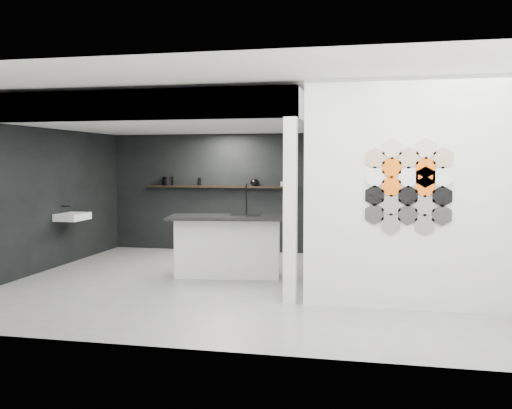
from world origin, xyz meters
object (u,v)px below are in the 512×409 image
object	(u,v)px
partition_panel	(406,194)
utensil_cup	(167,183)
glass_vase	(286,183)
wall_basin	(73,217)
stockpot	(168,181)
glass_bowl	(284,184)
bottle_dark	(199,182)
kettle	(254,182)
kitchen_island	(228,245)

from	to	relation	value
partition_panel	utensil_cup	bearing A→B (deg)	139.46
glass_vase	wall_basin	bearing A→B (deg)	-148.65
stockpot	glass_bowl	size ratio (longest dim) A/B	1.71
glass_vase	bottle_dark	distance (m)	1.77
kettle	wall_basin	bearing A→B (deg)	-165.19
glass_vase	utensil_cup	bearing A→B (deg)	180.00
kitchen_island	wall_basin	bearing A→B (deg)	165.34
kitchen_island	kettle	xyz separation A→B (m)	(-0.09, 2.39, 0.90)
wall_basin	kitchen_island	size ratio (longest dim) A/B	0.31
wall_basin	kitchen_island	bearing A→B (deg)	-6.51
kettle	utensil_cup	size ratio (longest dim) A/B	1.57
bottle_dark	kitchen_island	bearing A→B (deg)	-62.75
kitchen_island	kettle	distance (m)	2.56
bottle_dark	glass_vase	bearing A→B (deg)	0.00
kitchen_island	stockpot	bearing A→B (deg)	120.31
stockpot	glass_vase	bearing A→B (deg)	0.00
bottle_dark	partition_panel	bearing A→B (deg)	-45.18
bottle_dark	kettle	bearing A→B (deg)	0.00
bottle_dark	utensil_cup	world-z (taller)	bottle_dark
partition_panel	kitchen_island	world-z (taller)	partition_panel
kitchen_island	glass_vase	world-z (taller)	glass_vase
bottle_dark	glass_bowl	bearing A→B (deg)	0.00
wall_basin	glass_vase	size ratio (longest dim) A/B	4.24
wall_basin	glass_bowl	world-z (taller)	glass_bowl
glass_vase	bottle_dark	bearing A→B (deg)	180.00
stockpot	bottle_dark	xyz separation A→B (m)	(0.67, 0.00, -0.01)
glass_vase	bottle_dark	world-z (taller)	bottle_dark
kettle	bottle_dark	distance (m)	1.14
bottle_dark	utensil_cup	bearing A→B (deg)	180.00
partition_panel	kitchen_island	distance (m)	3.13
glass_bowl	utensil_cup	bearing A→B (deg)	180.00
stockpot	wall_basin	bearing A→B (deg)	-114.85
partition_panel	glass_vase	distance (m)	4.39
glass_bowl	glass_vase	size ratio (longest dim) A/B	0.89
partition_panel	stockpot	world-z (taller)	partition_panel
glass_bowl	glass_vase	bearing A→B (deg)	0.00
partition_panel	utensil_cup	distance (m)	5.95
partition_panel	glass_vase	size ratio (longest dim) A/B	19.79
glass_bowl	bottle_dark	xyz separation A→B (m)	(-1.72, 0.00, 0.03)
glass_vase	bottle_dark	size ratio (longest dim) A/B	0.90
wall_basin	bottle_dark	world-z (taller)	bottle_dark
partition_panel	wall_basin	world-z (taller)	partition_panel
kitchen_island	kettle	bearing A→B (deg)	84.12
partition_panel	stockpot	distance (m)	5.94
partition_panel	kettle	bearing A→B (deg)	124.98
utensil_cup	kettle	bearing A→B (deg)	0.00
glass_vase	utensil_cup	world-z (taller)	glass_vase
partition_panel	bottle_dark	world-z (taller)	partition_panel
wall_basin	kettle	size ratio (longest dim) A/B	3.54
partition_panel	glass_bowl	world-z (taller)	partition_panel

